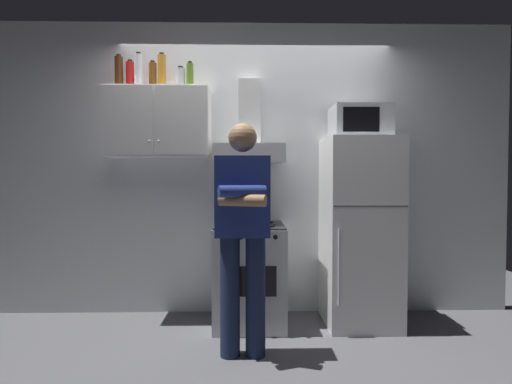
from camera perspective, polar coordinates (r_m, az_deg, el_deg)
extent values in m
plane|color=#4C4C51|center=(3.25, 0.00, -20.72)|extent=(7.00, 7.00, 0.00)
cube|color=white|center=(3.60, -0.18, 3.48)|extent=(4.80, 0.10, 2.70)
cube|color=white|center=(3.51, -14.36, 10.03)|extent=(0.90, 0.34, 0.60)
cube|color=white|center=(3.40, -18.81, 10.26)|extent=(0.43, 0.01, 0.58)
cube|color=white|center=(3.29, -11.20, 10.60)|extent=(0.43, 0.01, 0.58)
sphere|color=#B2B2B7|center=(3.32, -15.77, 7.37)|extent=(0.02, 0.02, 0.02)
sphere|color=#B2B2B7|center=(3.30, -14.41, 7.42)|extent=(0.02, 0.02, 0.02)
cube|color=white|center=(3.35, -0.96, -12.35)|extent=(0.60, 0.60, 0.85)
cube|color=black|center=(3.27, -0.96, -5.01)|extent=(0.59, 0.59, 0.01)
cube|color=black|center=(3.05, -0.95, -13.29)|extent=(0.42, 0.01, 0.24)
cylinder|color=black|center=(3.15, -3.33, -5.05)|extent=(0.16, 0.16, 0.01)
cylinder|color=black|center=(3.16, 1.41, -5.05)|extent=(0.16, 0.16, 0.01)
cylinder|color=black|center=(3.39, -3.17, -4.57)|extent=(0.16, 0.16, 0.01)
cylinder|color=black|center=(3.39, 1.24, -4.57)|extent=(0.16, 0.16, 0.01)
cylinder|color=black|center=(2.98, -4.83, -6.79)|extent=(0.04, 0.02, 0.04)
cylinder|color=black|center=(2.97, -2.31, -6.80)|extent=(0.04, 0.02, 0.04)
cylinder|color=black|center=(2.97, 0.41, -6.80)|extent=(0.04, 0.02, 0.04)
cylinder|color=black|center=(2.98, 2.93, -6.78)|extent=(0.04, 0.02, 0.04)
cube|color=white|center=(3.34, -0.97, 5.76)|extent=(0.60, 0.44, 0.15)
cube|color=white|center=(3.52, -0.97, 11.70)|extent=(0.20, 0.16, 0.60)
cube|color=white|center=(3.42, 15.27, -5.74)|extent=(0.60, 0.60, 1.60)
cube|color=#4C4C4C|center=(3.10, 16.88, -2.05)|extent=(0.59, 0.01, 0.01)
cylinder|color=silver|center=(3.09, 12.38, -11.02)|extent=(0.02, 0.02, 0.60)
cube|color=#B7BABF|center=(3.44, 15.31, 10.02)|extent=(0.48, 0.36, 0.28)
cube|color=black|center=(3.26, 15.55, 10.49)|extent=(0.30, 0.01, 0.20)
cylinder|color=#192342|center=(2.78, -3.93, -15.36)|extent=(0.14, 0.14, 0.85)
cylinder|color=#192342|center=(2.77, -0.08, -15.38)|extent=(0.14, 0.14, 0.85)
cube|color=navy|center=(2.65, -2.02, -0.67)|extent=(0.38, 0.20, 0.56)
cylinder|color=navy|center=(2.51, -2.08, 0.10)|extent=(0.33, 0.17, 0.08)
cylinder|color=#8C6647|center=(2.51, -2.07, -1.26)|extent=(0.33, 0.17, 0.08)
sphere|color=#8C6647|center=(2.67, -2.03, 8.17)|extent=(0.20, 0.20, 0.20)
cylinder|color=silver|center=(3.63, -17.25, 16.92)|extent=(0.07, 0.07, 0.29)
cylinder|color=black|center=(3.67, -17.28, 19.27)|extent=(0.04, 0.04, 0.02)
cylinder|color=brown|center=(3.64, -15.27, 16.43)|extent=(0.07, 0.07, 0.23)
cylinder|color=black|center=(3.67, -15.29, 18.35)|extent=(0.04, 0.04, 0.02)
cylinder|color=#B2B5BA|center=(3.57, -11.28, 16.31)|extent=(0.08, 0.08, 0.18)
cylinder|color=black|center=(3.60, -11.29, 17.87)|extent=(0.05, 0.05, 0.02)
cylinder|color=#47230F|center=(3.70, -19.92, 16.50)|extent=(0.07, 0.07, 0.28)
cylinder|color=black|center=(3.74, -19.95, 18.71)|extent=(0.04, 0.04, 0.02)
cylinder|color=#4C6B19|center=(3.55, -9.90, 16.73)|extent=(0.06, 0.06, 0.22)
cylinder|color=black|center=(3.59, -9.91, 18.61)|extent=(0.03, 0.03, 0.02)
cylinder|color=red|center=(3.69, -18.38, 16.23)|extent=(0.07, 0.07, 0.24)
cylinder|color=black|center=(3.73, -18.41, 18.18)|extent=(0.04, 0.04, 0.02)
cylinder|color=#B7721E|center=(3.62, -13.98, 17.06)|extent=(0.07, 0.07, 0.30)
cylinder|color=black|center=(3.67, -14.00, 19.48)|extent=(0.04, 0.04, 0.02)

